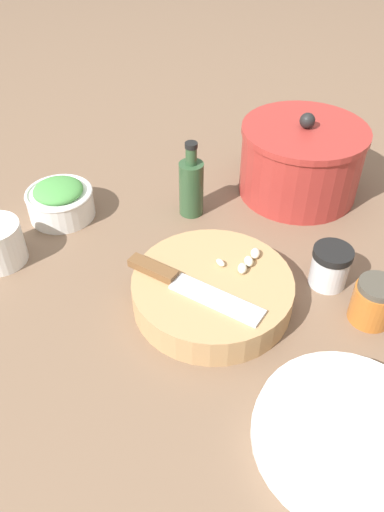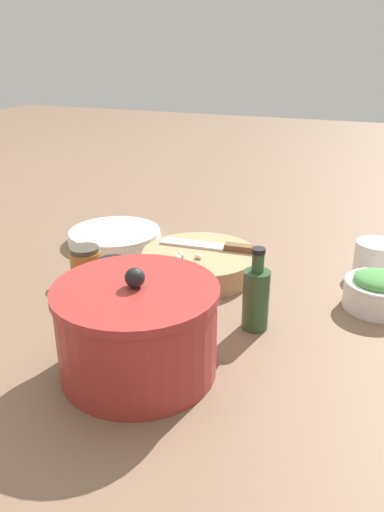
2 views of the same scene
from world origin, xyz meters
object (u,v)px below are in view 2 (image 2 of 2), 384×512
(cutting_board, at_px, (200,263))
(coffee_mug, at_px, (376,258))
(herb_bowl, at_px, (378,291))
(chef_knife, at_px, (217,246))
(honey_jar, at_px, (86,264))
(stock_pot, at_px, (136,329))
(garlic_cloves, at_px, (180,258))
(plate_stack, at_px, (115,236))
(oil_bottle, at_px, (256,297))
(spice_jar, at_px, (113,276))

(cutting_board, distance_m, coffee_mug, 0.37)
(herb_bowl, bearing_deg, coffee_mug, -85.17)
(chef_knife, relative_size, honey_jar, 3.16)
(chef_knife, xyz_separation_m, stock_pot, (-0.01, 0.39, 0.02))
(coffee_mug, bearing_deg, garlic_cloves, 28.24)
(plate_stack, bearing_deg, chef_knife, 169.20)
(coffee_mug, distance_m, stock_pot, 0.57)
(herb_bowl, relative_size, coffee_mug, 1.11)
(garlic_cloves, distance_m, plate_stack, 0.28)
(honey_jar, distance_m, oil_bottle, 0.38)
(oil_bottle, bearing_deg, honey_jar, -8.14)
(plate_stack, height_order, honey_jar, honey_jar)
(garlic_cloves, bearing_deg, cutting_board, -108.30)
(cutting_board, height_order, oil_bottle, oil_bottle)
(cutting_board, distance_m, garlic_cloves, 0.07)
(oil_bottle, bearing_deg, coffee_mug, -119.81)
(coffee_mug, height_order, honey_jar, coffee_mug)
(chef_knife, distance_m, honey_jar, 0.27)
(honey_jar, bearing_deg, stock_pot, 136.06)
(herb_bowl, distance_m, spice_jar, 0.49)
(herb_bowl, bearing_deg, garlic_cloves, 6.63)
(spice_jar, distance_m, honey_jar, 0.09)
(herb_bowl, bearing_deg, spice_jar, 15.47)
(coffee_mug, distance_m, honey_jar, 0.60)
(oil_bottle, bearing_deg, garlic_cloves, -30.43)
(chef_knife, xyz_separation_m, plate_stack, (0.28, -0.05, -0.04))
(garlic_cloves, height_order, oil_bottle, oil_bottle)
(chef_knife, relative_size, garlic_cloves, 3.21)
(cutting_board, height_order, coffee_mug, coffee_mug)
(plate_stack, distance_m, honey_jar, 0.21)
(herb_bowl, relative_size, plate_stack, 0.54)
(herb_bowl, bearing_deg, cutting_board, -2.51)
(plate_stack, relative_size, honey_jar, 3.23)
(herb_bowl, xyz_separation_m, coffee_mug, (0.01, -0.15, 0.00))
(chef_knife, relative_size, plate_stack, 0.98)
(herb_bowl, bearing_deg, plate_stack, -9.72)
(honey_jar, bearing_deg, plate_stack, -75.22)
(spice_jar, bearing_deg, chef_knife, -128.85)
(chef_knife, relative_size, spice_jar, 3.27)
(herb_bowl, distance_m, stock_pot, 0.46)
(chef_knife, xyz_separation_m, oil_bottle, (-0.14, 0.20, 0.01))
(coffee_mug, xyz_separation_m, plate_stack, (0.60, 0.05, -0.02))
(herb_bowl, bearing_deg, stock_pot, 46.97)
(honey_jar, bearing_deg, spice_jar, 159.22)
(garlic_cloves, height_order, plate_stack, garlic_cloves)
(garlic_cloves, bearing_deg, plate_stack, -31.77)
(herb_bowl, bearing_deg, oil_bottle, 39.38)
(chef_knife, bearing_deg, garlic_cloves, 149.98)
(cutting_board, xyz_separation_m, oil_bottle, (-0.17, 0.17, 0.03))
(cutting_board, relative_size, chef_knife, 1.09)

